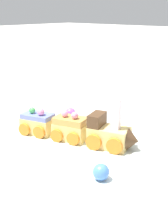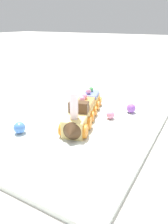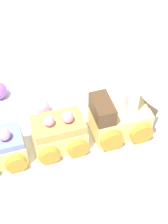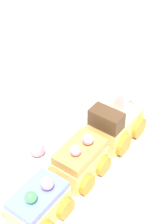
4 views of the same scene
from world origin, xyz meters
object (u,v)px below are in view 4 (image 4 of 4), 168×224
(cake_car_caramel, at_px, (80,161))
(cake_train_locomotive, at_px, (118,121))
(cake_car_blueberry, at_px, (39,205))
(gumball_pink, at_px, (37,149))

(cake_car_caramel, bearing_deg, cake_train_locomotive, 0.07)
(cake_train_locomotive, relative_size, cake_car_caramel, 1.36)
(cake_train_locomotive, height_order, cake_car_blueberry, cake_train_locomotive)
(cake_car_blueberry, bearing_deg, gumball_pink, 42.95)
(cake_car_caramel, xyz_separation_m, cake_car_blueberry, (-0.09, -0.03, -0.00))
(cake_train_locomotive, xyz_separation_m, cake_car_blueberry, (-0.19, -0.06, -0.00))
(cake_car_blueberry, bearing_deg, cake_car_caramel, 0.04)
(cake_car_caramel, distance_m, gumball_pink, 0.08)
(cake_car_blueberry, xyz_separation_m, gumball_pink, (0.06, 0.10, -0.01))
(cake_car_caramel, distance_m, cake_car_blueberry, 0.09)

